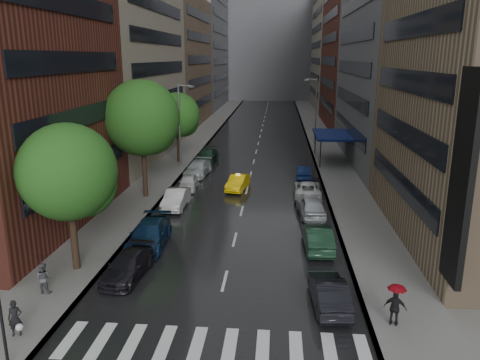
% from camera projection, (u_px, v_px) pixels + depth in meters
% --- Properties ---
extents(ground, '(220.00, 220.00, 0.00)m').
position_uv_depth(ground, '(215.00, 321.00, 21.77)').
color(ground, gray).
rests_on(ground, ground).
extents(road, '(14.00, 140.00, 0.01)m').
position_uv_depth(road, '(259.00, 139.00, 69.94)').
color(road, black).
rests_on(road, ground).
extents(sidewalk_left, '(4.00, 140.00, 0.15)m').
position_uv_depth(sidewalk_left, '(200.00, 137.00, 70.63)').
color(sidewalk_left, gray).
rests_on(sidewalk_left, ground).
extents(sidewalk_right, '(4.00, 140.00, 0.15)m').
position_uv_depth(sidewalk_right, '(320.00, 139.00, 69.21)').
color(sidewalk_right, gray).
rests_on(sidewalk_right, ground).
extents(crosswalk, '(13.15, 2.80, 0.01)m').
position_uv_depth(crosswalk, '(213.00, 346.00, 19.82)').
color(crosswalk, silver).
rests_on(crosswalk, ground).
extents(buildings_left, '(8.00, 108.00, 38.00)m').
position_uv_depth(buildings_left, '(170.00, 30.00, 75.50)').
color(buildings_left, maroon).
rests_on(buildings_left, ground).
extents(buildings_right, '(8.05, 109.10, 36.00)m').
position_uv_depth(buildings_right, '(360.00, 35.00, 71.36)').
color(buildings_right, '#937A5B').
rests_on(buildings_right, ground).
extents(building_far, '(40.00, 14.00, 32.00)m').
position_uv_depth(building_far, '(270.00, 41.00, 131.35)').
color(building_far, slate).
rests_on(building_far, ground).
extents(tree_near, '(5.34, 5.34, 8.52)m').
position_uv_depth(tree_near, '(68.00, 172.00, 25.38)').
color(tree_near, '#382619').
rests_on(tree_near, ground).
extents(tree_mid, '(6.35, 6.35, 10.13)m').
position_uv_depth(tree_mid, '(142.00, 118.00, 38.92)').
color(tree_mid, '#382619').
rests_on(tree_mid, ground).
extents(tree_far, '(5.05, 5.05, 8.05)m').
position_uv_depth(tree_far, '(177.00, 115.00, 52.64)').
color(tree_far, '#382619').
rests_on(tree_far, ground).
extents(taxi, '(2.14, 4.34, 1.37)m').
position_uv_depth(taxi, '(238.00, 182.00, 42.99)').
color(taxi, yellow).
rests_on(taxi, ground).
extents(parked_cars_left, '(2.55, 34.27, 1.58)m').
position_uv_depth(parked_cars_left, '(182.00, 191.00, 40.11)').
color(parked_cars_left, black).
rests_on(parked_cars_left, ground).
extents(parked_cars_right, '(2.37, 29.30, 1.61)m').
position_uv_depth(parked_cars_right, '(312.00, 210.00, 35.08)').
color(parked_cars_right, black).
rests_on(parked_cars_right, ground).
extents(ped_bag_walker, '(0.70, 0.55, 1.63)m').
position_uv_depth(ped_bag_walker, '(15.00, 319.00, 20.18)').
color(ped_bag_walker, black).
rests_on(ped_bag_walker, sidewalk_left).
extents(ped_black_umbrella, '(0.96, 0.98, 2.09)m').
position_uv_depth(ped_black_umbrella, '(42.00, 270.00, 23.76)').
color(ped_black_umbrella, '#505055').
rests_on(ped_black_umbrella, sidewalk_left).
extents(ped_red_umbrella, '(1.07, 0.82, 2.01)m').
position_uv_depth(ped_red_umbrella, '(396.00, 301.00, 20.87)').
color(ped_red_umbrella, black).
rests_on(ped_red_umbrella, sidewalk_right).
extents(traffic_light, '(0.18, 0.15, 3.45)m').
position_uv_depth(traffic_light, '(2.00, 319.00, 17.79)').
color(traffic_light, black).
rests_on(traffic_light, sidewalk_left).
extents(street_lamp_left, '(1.74, 0.22, 9.00)m').
position_uv_depth(street_lamp_left, '(180.00, 124.00, 50.03)').
color(street_lamp_left, gray).
rests_on(street_lamp_left, sidewalk_left).
extents(street_lamp_right, '(1.74, 0.22, 9.00)m').
position_uv_depth(street_lamp_right, '(315.00, 110.00, 63.26)').
color(street_lamp_right, gray).
rests_on(street_lamp_right, sidewalk_right).
extents(awning, '(4.00, 8.00, 3.12)m').
position_uv_depth(awning, '(332.00, 135.00, 53.97)').
color(awning, navy).
rests_on(awning, sidewalk_right).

